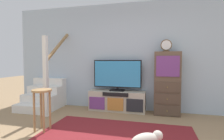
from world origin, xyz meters
TOP-DOWN VIEW (x-y plane):
  - back_wall at (0.00, 2.46)m, footprint 6.40×0.12m
  - area_rug at (0.00, 0.60)m, footprint 2.60×1.80m
  - media_console at (-0.30, 2.19)m, footprint 1.39×0.38m
  - television at (-0.30, 2.22)m, footprint 1.19×0.22m
  - side_cabinet at (0.88, 2.20)m, footprint 0.58×0.38m
  - desk_clock at (0.85, 2.19)m, footprint 0.25×0.08m
  - staircase at (-2.24, 2.20)m, footprint 1.00×1.36m
  - bar_stool_near at (-1.32, 0.67)m, footprint 0.34×0.34m
  - dog at (0.52, 0.50)m, footprint 0.49×0.41m

SIDE VIEW (x-z plane):
  - area_rug at x=0.00m, z-range 0.00..0.01m
  - dog at x=0.52m, z-range 0.00..0.23m
  - media_console at x=-0.30m, z-range 0.00..0.50m
  - staircase at x=-2.24m, z-range -0.73..1.47m
  - bar_stool_near at x=-1.32m, z-range 0.18..0.92m
  - side_cabinet at x=0.88m, z-range 0.00..1.45m
  - television at x=-0.30m, z-range 0.52..1.29m
  - back_wall at x=0.00m, z-range 0.00..2.70m
  - desk_clock at x=0.85m, z-range 1.46..1.73m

